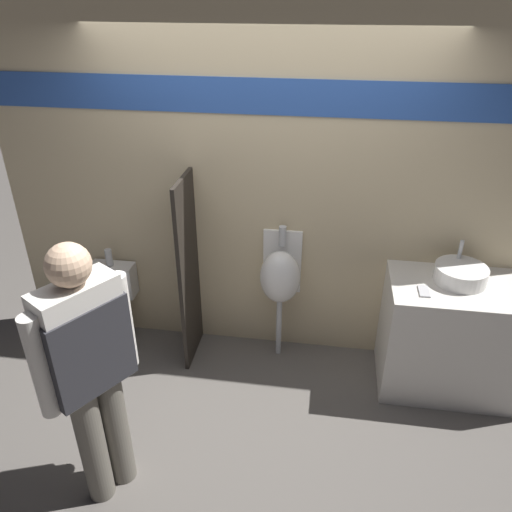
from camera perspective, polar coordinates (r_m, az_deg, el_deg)
name	(u,v)px	position (r m, az deg, el deg)	size (l,w,h in m)	color
ground_plane	(253,386)	(3.97, -0.38, -14.59)	(16.00, 16.00, 0.00)	#5B5651
display_wall	(265,192)	(3.73, 1.00, 7.36)	(4.10, 0.07, 2.70)	beige
sink_counter	(456,337)	(3.99, 21.88, -8.58)	(1.05, 0.61, 0.88)	silver
sink_basin	(461,274)	(3.77, 22.34, -1.90)	(0.36, 0.36, 0.26)	white
cell_phone	(424,291)	(3.58, 18.64, -3.85)	(0.07, 0.14, 0.01)	#B7B7BC
divider_near_counter	(189,273)	(3.87, -7.70, -1.89)	(0.03, 0.47, 1.53)	#28231E
urinal_near_counter	(280,276)	(3.85, 2.80, -2.35)	(0.32, 0.28, 1.12)	silver
toilet	(108,318)	(4.30, -16.58, -6.84)	(0.37, 0.53, 0.84)	white
person_in_vest	(89,362)	(2.83, -18.58, -11.43)	(0.41, 0.51, 1.67)	#666056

